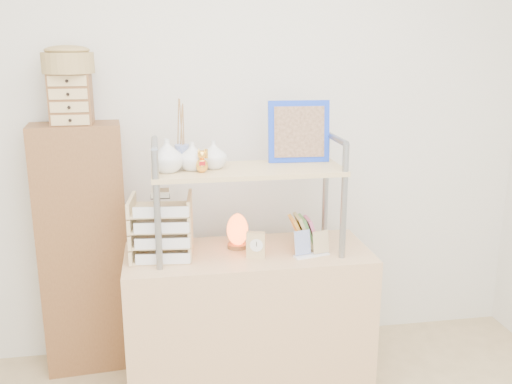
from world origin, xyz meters
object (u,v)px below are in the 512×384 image
at_px(desk, 248,321).
at_px(salt_lamp, 237,231).
at_px(cabinet, 84,250).
at_px(letter_tray, 162,231).

height_order(desk, salt_lamp, salt_lamp).
xyz_separation_m(cabinet, salt_lamp, (0.79, -0.30, 0.17)).
distance_m(desk, cabinet, 0.96).
bearing_deg(cabinet, desk, -28.76).
bearing_deg(letter_tray, salt_lamp, 9.76).
distance_m(cabinet, salt_lamp, 0.86).
bearing_deg(desk, letter_tray, 179.80).
bearing_deg(salt_lamp, desk, -55.86).
bearing_deg(letter_tray, cabinet, 138.39).
distance_m(desk, salt_lamp, 0.47).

